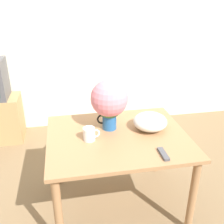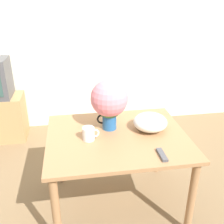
% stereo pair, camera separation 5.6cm
% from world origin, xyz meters
% --- Properties ---
extents(ground_plane, '(12.00, 12.00, 0.00)m').
position_xyz_m(ground_plane, '(0.00, 0.00, 0.00)').
color(ground_plane, '#7F6647').
extents(wall_back, '(8.00, 0.05, 2.60)m').
position_xyz_m(wall_back, '(0.00, 1.71, 1.30)').
color(wall_back, '#EDE5CC').
rests_on(wall_back, ground_plane).
extents(table, '(1.14, 0.93, 0.72)m').
position_xyz_m(table, '(0.06, -0.02, 0.62)').
color(table, '#A3754C').
rests_on(table, ground_plane).
extents(flower_vase, '(0.31, 0.31, 0.43)m').
position_xyz_m(flower_vase, '(0.02, 0.11, 0.97)').
color(flower_vase, '#235B9E').
rests_on(flower_vase, table).
extents(coffee_mug, '(0.13, 0.09, 0.11)m').
position_xyz_m(coffee_mug, '(-0.17, -0.05, 0.78)').
color(coffee_mug, white).
rests_on(coffee_mug, table).
extents(white_bowl, '(0.29, 0.29, 0.14)m').
position_xyz_m(white_bowl, '(0.35, 0.04, 0.79)').
color(white_bowl, silver).
rests_on(white_bowl, table).
extents(remote_control, '(0.04, 0.16, 0.02)m').
position_xyz_m(remote_control, '(0.32, -0.36, 0.73)').
color(remote_control, '#4C4C51').
rests_on(remote_control, table).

